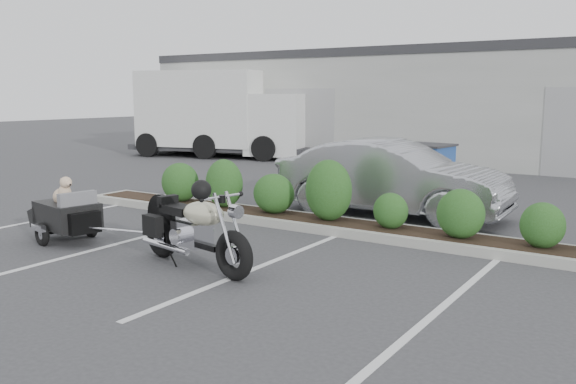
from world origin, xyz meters
The scene contains 8 objects.
ground centered at (0.00, 0.00, 0.00)m, with size 90.00×90.00×0.00m, color #38383A.
planter_kerb centered at (1.00, 2.20, 0.07)m, with size 12.00×1.00×0.15m, color #9E9E93.
building centered at (0.00, 17.00, 2.00)m, with size 26.00×10.00×4.00m, color #9EA099.
motorcycle centered at (0.46, -0.99, 0.53)m, with size 2.29×0.97×1.33m.
pet_trailer centered at (-2.32, -0.96, 0.46)m, with size 1.87×1.06×1.10m.
sedan centered at (1.22, 4.00, 0.75)m, with size 1.59×4.56×1.50m, color #A4A5AB.
dumpster centered at (0.22, 7.96, 0.57)m, with size 1.85×1.39×1.13m.
delivery_truck centered at (-9.04, 11.26, 1.57)m, with size 7.50×3.95×3.28m.
Camera 1 is at (6.06, -7.15, 2.39)m, focal length 38.00 mm.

